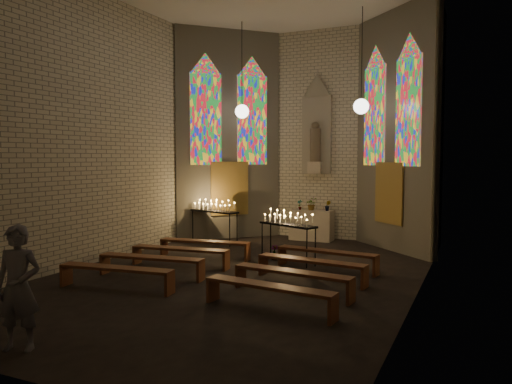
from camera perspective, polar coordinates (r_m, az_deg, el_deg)
floor at (r=11.79m, az=-2.08°, el=-9.49°), size 12.00×12.00×0.00m
room at (r=14.59m, az=3.89°, el=7.79°), size 8.22×12.43×7.00m
altar at (r=16.67m, az=6.37°, el=-3.78°), size 1.40×0.60×1.00m
flower_vase_left at (r=16.66m, az=5.03°, el=-1.46°), size 0.19×0.14×0.33m
flower_vase_center at (r=16.57m, az=6.38°, el=-1.36°), size 0.47×0.44×0.42m
flower_vase_right at (r=16.42m, az=8.21°, el=-1.55°), size 0.21×0.18×0.34m
aisle_flower_pot at (r=13.47m, az=2.12°, el=-6.92°), size 0.25×0.25×0.40m
votive_stand_left at (r=15.97m, az=-4.79°, el=-1.85°), size 1.83×0.90×1.31m
votive_stand_right at (r=13.05m, az=3.66°, el=-3.34°), size 1.74×1.04×1.26m
pew_left_0 at (r=13.72m, az=-5.89°, el=-5.90°), size 2.55×0.65×0.49m
pew_right_0 at (r=12.36m, az=8.08°, el=-7.02°), size 2.55×0.65×0.49m
pew_left_1 at (r=12.72m, az=-8.65°, el=-6.71°), size 2.55×0.65×0.49m
pew_right_1 at (r=11.24m, az=6.33°, el=-8.11°), size 2.55×0.65×0.49m
pew_left_2 at (r=11.75m, az=-11.89°, el=-7.64°), size 2.55×0.65×0.49m
pew_right_2 at (r=10.14m, az=4.17°, el=-9.44°), size 2.55×0.65×0.49m
pew_left_3 at (r=10.84m, az=-15.70°, el=-8.70°), size 2.55×0.65×0.49m
pew_right_3 at (r=9.06m, az=1.47°, el=-11.07°), size 2.55×0.65×0.49m
visitor at (r=7.96m, az=-25.54°, el=-9.84°), size 0.77×0.63×1.80m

